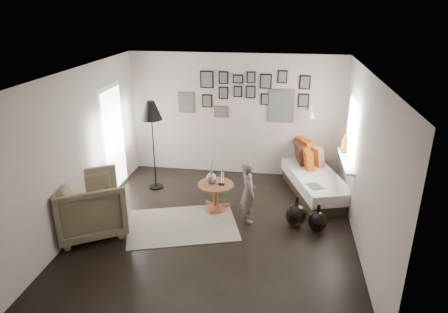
# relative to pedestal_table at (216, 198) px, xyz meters

# --- Properties ---
(ground) EXTENTS (4.80, 4.80, 0.00)m
(ground) POSITION_rel_pedestal_table_xyz_m (0.12, -0.64, -0.23)
(ground) COLOR black
(ground) RESTS_ON ground
(wall_back) EXTENTS (4.50, 0.00, 4.50)m
(wall_back) POSITION_rel_pedestal_table_xyz_m (0.12, 1.76, 1.07)
(wall_back) COLOR #A4988F
(wall_back) RESTS_ON ground
(wall_front) EXTENTS (4.50, 0.00, 4.50)m
(wall_front) POSITION_rel_pedestal_table_xyz_m (0.12, -3.04, 1.07)
(wall_front) COLOR #A4988F
(wall_front) RESTS_ON ground
(wall_left) EXTENTS (0.00, 4.80, 4.80)m
(wall_left) POSITION_rel_pedestal_table_xyz_m (-2.13, -0.64, 1.07)
(wall_left) COLOR #A4988F
(wall_left) RESTS_ON ground
(wall_right) EXTENTS (0.00, 4.80, 4.80)m
(wall_right) POSITION_rel_pedestal_table_xyz_m (2.37, -0.64, 1.07)
(wall_right) COLOR #A4988F
(wall_right) RESTS_ON ground
(ceiling) EXTENTS (4.80, 4.80, 0.00)m
(ceiling) POSITION_rel_pedestal_table_xyz_m (0.12, -0.64, 2.37)
(ceiling) COLOR white
(ceiling) RESTS_ON wall_back
(door_left) EXTENTS (0.00, 2.14, 2.14)m
(door_left) POSITION_rel_pedestal_table_xyz_m (-2.11, 0.56, 0.82)
(door_left) COLOR white
(door_left) RESTS_ON wall_left
(window_right) EXTENTS (0.15, 1.32, 1.30)m
(window_right) POSITION_rel_pedestal_table_xyz_m (2.30, 0.70, 0.70)
(window_right) COLOR white
(window_right) RESTS_ON wall_right
(gallery_wall) EXTENTS (2.74, 0.03, 1.08)m
(gallery_wall) POSITION_rel_pedestal_table_xyz_m (0.41, 1.74, 1.51)
(gallery_wall) COLOR brown
(gallery_wall) RESTS_ON wall_back
(wall_sconce) EXTENTS (0.18, 0.36, 0.16)m
(wall_sconce) POSITION_rel_pedestal_table_xyz_m (1.67, 1.49, 1.23)
(wall_sconce) COLOR white
(wall_sconce) RESTS_ON wall_back
(rug) EXTENTS (2.11, 1.76, 0.01)m
(rug) POSITION_rel_pedestal_table_xyz_m (-0.46, -0.65, -0.23)
(rug) COLOR silver
(rug) RESTS_ON ground
(pedestal_table) EXTENTS (0.64, 0.64, 0.51)m
(pedestal_table) POSITION_rel_pedestal_table_xyz_m (0.00, 0.00, 0.00)
(pedestal_table) COLOR brown
(pedestal_table) RESTS_ON ground
(vase) EXTENTS (0.18, 0.18, 0.46)m
(vase) POSITION_rel_pedestal_table_xyz_m (-0.08, 0.02, 0.41)
(vase) COLOR black
(vase) RESTS_ON pedestal_table
(candles) EXTENTS (0.11, 0.11, 0.24)m
(candles) POSITION_rel_pedestal_table_xyz_m (0.11, 0.00, 0.39)
(candles) COLOR black
(candles) RESTS_ON pedestal_table
(daybed) EXTENTS (1.35, 2.05, 0.93)m
(daybed) POSITION_rel_pedestal_table_xyz_m (1.82, 0.97, 0.05)
(daybed) COLOR black
(daybed) RESTS_ON ground
(magazine_on_daybed) EXTENTS (0.32, 0.35, 0.02)m
(magazine_on_daybed) POSITION_rel_pedestal_table_xyz_m (1.78, 0.33, 0.20)
(magazine_on_daybed) COLOR black
(magazine_on_daybed) RESTS_ON daybed
(armchair) EXTENTS (1.46, 1.45, 0.97)m
(armchair) POSITION_rel_pedestal_table_xyz_m (-1.88, -1.06, 0.25)
(armchair) COLOR brown
(armchair) RESTS_ON ground
(armchair_cushion) EXTENTS (0.61, 0.61, 0.20)m
(armchair_cushion) POSITION_rel_pedestal_table_xyz_m (-1.88, -1.01, 0.25)
(armchair_cushion) COLOR silver
(armchair_cushion) RESTS_ON armchair
(floor_lamp) EXTENTS (0.42, 0.42, 1.81)m
(floor_lamp) POSITION_rel_pedestal_table_xyz_m (-1.37, 0.71, 1.33)
(floor_lamp) COLOR black
(floor_lamp) RESTS_ON ground
(magazine_basket) EXTENTS (0.35, 0.35, 0.36)m
(magazine_basket) POSITION_rel_pedestal_table_xyz_m (-1.83, -1.19, -0.06)
(magazine_basket) COLOR black
(magazine_basket) RESTS_ON ground
(demijohn_large) EXTENTS (0.35, 0.35, 0.52)m
(demijohn_large) POSITION_rel_pedestal_table_xyz_m (1.44, -0.37, -0.03)
(demijohn_large) COLOR black
(demijohn_large) RESTS_ON ground
(demijohn_small) EXTENTS (0.31, 0.31, 0.48)m
(demijohn_small) POSITION_rel_pedestal_table_xyz_m (1.79, -0.49, -0.05)
(demijohn_small) COLOR black
(demijohn_small) RESTS_ON ground
(child) EXTENTS (0.39, 0.46, 1.09)m
(child) POSITION_rel_pedestal_table_xyz_m (0.62, -0.31, 0.31)
(child) COLOR #655050
(child) RESTS_ON ground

